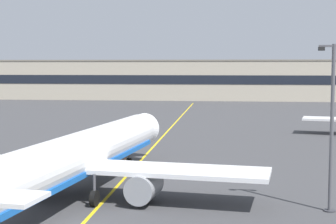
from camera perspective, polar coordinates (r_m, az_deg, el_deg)
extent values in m
cube|color=yellow|center=(64.82, -2.45, -4.72)|extent=(0.81, 180.00, 0.01)
cylinder|color=white|center=(44.06, -10.25, -4.83)|extent=(8.51, 36.19, 3.80)
cone|color=white|center=(61.97, -2.89, -1.90)|extent=(3.92, 3.05, 3.61)
cube|color=blue|center=(44.25, -10.23, -6.17)|extent=(8.05, 33.32, 0.44)
cube|color=black|center=(60.09, -3.42, -1.49)|extent=(2.97, 1.47, 0.60)
cube|color=white|center=(44.75, -9.91, -5.79)|extent=(32.35, 8.97, 0.36)
cylinder|color=gray|center=(46.97, -17.37, -6.94)|extent=(2.75, 3.87, 2.30)
cylinder|color=black|center=(48.52, -16.23, -6.53)|extent=(1.96, 0.44, 1.95)
cylinder|color=gray|center=(41.97, -2.61, -8.14)|extent=(2.75, 3.87, 2.30)
cylinder|color=black|center=(43.70, -1.91, -7.60)|extent=(1.96, 0.44, 1.95)
cylinder|color=#4C4C51|center=(57.73, -4.28, -4.46)|extent=(0.24, 0.24, 1.60)
cylinder|color=black|center=(57.91, -4.27, -5.46)|extent=(0.52, 0.94, 0.90)
cylinder|color=#4C4C51|center=(43.78, -14.43, -7.28)|extent=(0.24, 0.24, 1.60)
cylinder|color=black|center=(44.03, -14.39, -8.71)|extent=(0.57, 1.34, 1.30)
cylinder|color=#4C4C51|center=(41.59, -8.06, -7.82)|extent=(0.24, 0.24, 1.60)
cylinder|color=black|center=(41.85, -8.04, -9.32)|extent=(0.57, 1.34, 1.30)
cylinder|color=#515156|center=(40.96, 17.44, -1.76)|extent=(0.28, 0.28, 12.62)
cylinder|color=#333338|center=(42.14, 17.22, -10.25)|extent=(0.90, 0.90, 0.10)
cube|color=#515156|center=(40.71, 17.68, 6.88)|extent=(2.20, 0.16, 0.16)
cube|color=black|center=(40.54, 16.41, 6.64)|extent=(0.44, 0.36, 0.28)
cone|color=orange|center=(60.31, -4.68, -5.21)|extent=(0.36, 0.36, 0.55)
cylinder|color=white|center=(60.30, -4.68, -5.18)|extent=(0.23, 0.23, 0.07)
cube|color=orange|center=(60.36, -4.68, -5.45)|extent=(0.44, 0.44, 0.03)
cube|color=#B2A893|center=(169.46, 2.56, 3.46)|extent=(149.68, 12.00, 12.54)
cube|color=black|center=(163.42, 2.41, 3.54)|extent=(143.69, 0.12, 2.80)
cube|color=gray|center=(169.40, 2.57, 5.65)|extent=(150.08, 12.40, 0.40)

